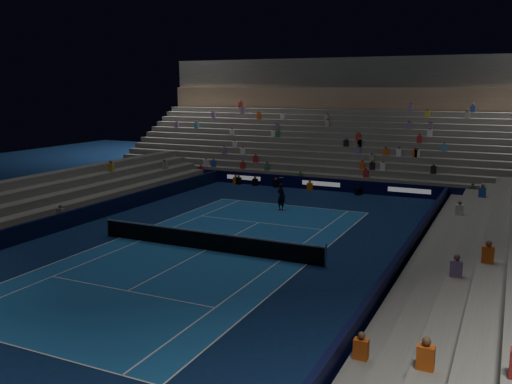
{
  "coord_description": "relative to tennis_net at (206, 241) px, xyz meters",
  "views": [
    {
      "loc": [
        13.86,
        -23.46,
        8.23
      ],
      "look_at": [
        0.0,
        6.0,
        2.0
      ],
      "focal_mm": 38.51,
      "sensor_mm": 36.0,
      "label": 1
    }
  ],
  "objects": [
    {
      "name": "grandstand_main",
      "position": [
        0.0,
        27.9,
        2.87
      ],
      "size": [
        44.0,
        15.2,
        11.2
      ],
      "color": "slate",
      "rests_on": "ground"
    },
    {
      "name": "tennis_net",
      "position": [
        0.0,
        0.0,
        0.0
      ],
      "size": [
        12.9,
        0.1,
        1.1
      ],
      "color": "#B2B2B7",
      "rests_on": "ground"
    },
    {
      "name": "sponsor_barrier_west",
      "position": [
        -9.7,
        0.0,
        -0.0
      ],
      "size": [
        0.25,
        37.0,
        1.0
      ],
      "primitive_type": "cube",
      "color": "black",
      "rests_on": "ground"
    },
    {
      "name": "court_surface",
      "position": [
        0.0,
        0.0,
        -0.5
      ],
      "size": [
        10.97,
        23.77,
        0.01
      ],
      "primitive_type": "cube",
      "color": "#1B5698",
      "rests_on": "ground"
    },
    {
      "name": "tennis_player",
      "position": [
        -0.12,
        10.28,
        0.43
      ],
      "size": [
        0.79,
        0.66,
        1.86
      ],
      "primitive_type": "imported",
      "rotation": [
        0.0,
        0.0,
        2.78
      ],
      "color": "black",
      "rests_on": "ground"
    },
    {
      "name": "grandstand_west",
      "position": [
        -13.17,
        0.0,
        0.41
      ],
      "size": [
        5.0,
        37.0,
        2.5
      ],
      "color": "slate",
      "rests_on": "ground"
    },
    {
      "name": "grandstand_east",
      "position": [
        13.17,
        0.0,
        0.41
      ],
      "size": [
        5.0,
        37.0,
        2.5
      ],
      "color": "slate",
      "rests_on": "ground"
    },
    {
      "name": "sponsor_barrier_far",
      "position": [
        0.0,
        18.5,
        -0.0
      ],
      "size": [
        44.0,
        0.25,
        1.0
      ],
      "primitive_type": "cube",
      "color": "black",
      "rests_on": "ground"
    },
    {
      "name": "broadcast_camera",
      "position": [
        3.24,
        17.82,
        -0.21
      ],
      "size": [
        0.55,
        0.94,
        0.57
      ],
      "color": "black",
      "rests_on": "ground"
    },
    {
      "name": "ground",
      "position": [
        0.0,
        0.0,
        -0.5
      ],
      "size": [
        90.0,
        90.0,
        0.0
      ],
      "primitive_type": "plane",
      "color": "#0B1E46",
      "rests_on": "ground"
    },
    {
      "name": "sponsor_barrier_east",
      "position": [
        9.7,
        0.0,
        -0.0
      ],
      "size": [
        0.25,
        37.0,
        1.0
      ],
      "primitive_type": "cube",
      "color": "black",
      "rests_on": "ground"
    }
  ]
}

